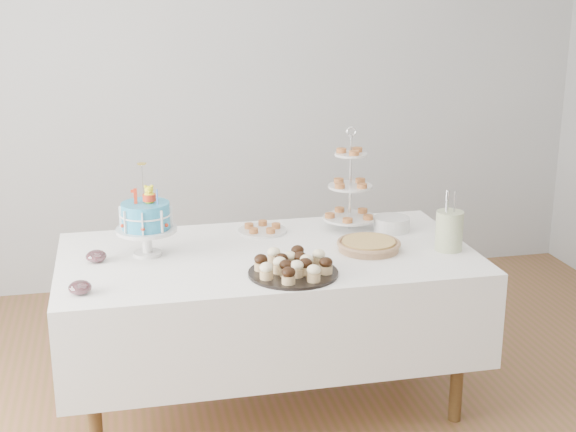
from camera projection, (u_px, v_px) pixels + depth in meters
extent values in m
plane|color=brown|center=(281.00, 432.00, 3.68)|extent=(5.00, 5.00, 0.00)
cube|color=#A9ACAE|center=(216.00, 83.00, 5.16)|extent=(5.00, 0.04, 2.70)
cube|color=#A9ACAE|center=(515.00, 360.00, 1.42)|extent=(5.00, 0.04, 2.70)
cube|color=white|center=(268.00, 297.00, 3.80)|extent=(1.92, 1.02, 0.45)
cylinder|color=#50381B|center=(93.00, 393.00, 3.35)|extent=(0.06, 0.06, 0.67)
cylinder|color=#50381B|center=(458.00, 355.00, 3.69)|extent=(0.06, 0.06, 0.67)
cylinder|color=#50381B|center=(95.00, 322.00, 4.04)|extent=(0.06, 0.06, 0.67)
cylinder|color=#50381B|center=(402.00, 295.00, 4.38)|extent=(0.06, 0.06, 0.67)
cylinder|color=#2B90BC|center=(146.00, 215.00, 3.65)|extent=(0.22, 0.22, 0.12)
torus|color=white|center=(146.00, 214.00, 3.65)|extent=(0.23, 0.23, 0.01)
cube|color=red|center=(135.00, 196.00, 3.61)|extent=(0.02, 0.02, 0.07)
cylinder|color=#3773EC|center=(157.00, 197.00, 3.59)|extent=(0.01, 0.01, 0.07)
cylinder|color=silver|center=(143.00, 183.00, 3.63)|extent=(0.00, 0.00, 0.17)
cylinder|color=gold|center=(142.00, 164.00, 3.61)|extent=(0.04, 0.04, 0.01)
cylinder|color=black|center=(293.00, 273.00, 3.46)|extent=(0.39, 0.39, 0.01)
ellipsoid|color=black|center=(276.00, 262.00, 3.43)|extent=(0.06, 0.06, 0.04)
ellipsoid|color=#FFF7C5|center=(310.00, 259.00, 3.46)|extent=(0.06, 0.06, 0.04)
cylinder|color=#A37F58|center=(369.00, 247.00, 3.77)|extent=(0.28, 0.28, 0.04)
cylinder|color=#B28745|center=(369.00, 242.00, 3.76)|extent=(0.25, 0.25, 0.02)
torus|color=#A37F58|center=(369.00, 243.00, 3.76)|extent=(0.30, 0.30, 0.02)
cylinder|color=silver|center=(350.00, 183.00, 4.03)|extent=(0.01, 0.01, 0.49)
cylinder|color=silver|center=(349.00, 218.00, 4.08)|extent=(0.27, 0.27, 0.01)
cylinder|color=silver|center=(350.00, 186.00, 4.03)|extent=(0.22, 0.22, 0.01)
cylinder|color=silver|center=(351.00, 154.00, 3.99)|extent=(0.16, 0.16, 0.01)
torus|color=silver|center=(351.00, 132.00, 3.95)|extent=(0.05, 0.01, 0.05)
cylinder|color=silver|center=(392.00, 224.00, 4.05)|extent=(0.18, 0.18, 0.07)
cylinder|color=silver|center=(262.00, 231.00, 4.04)|extent=(0.25, 0.25, 0.01)
ellipsoid|color=silver|center=(80.00, 288.00, 3.24)|extent=(0.09, 0.09, 0.06)
cylinder|color=#540711|center=(80.00, 289.00, 3.24)|extent=(0.07, 0.07, 0.03)
ellipsoid|color=silver|center=(96.00, 256.00, 3.61)|extent=(0.09, 0.09, 0.06)
cylinder|color=#540711|center=(96.00, 257.00, 3.61)|extent=(0.06, 0.06, 0.03)
cylinder|color=beige|center=(449.00, 231.00, 3.75)|extent=(0.13, 0.13, 0.19)
cylinder|color=beige|center=(460.00, 225.00, 3.78)|extent=(0.01, 0.01, 0.10)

